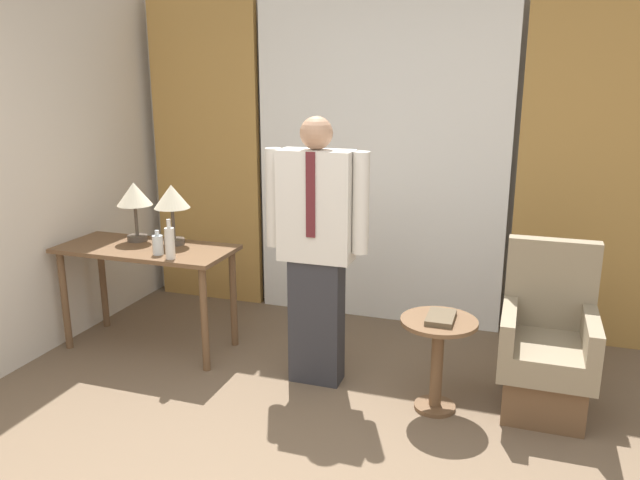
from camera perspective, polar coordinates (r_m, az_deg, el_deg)
The scene contains 13 objects.
wall_back at distance 4.99m, azimuth 5.80°, elevation 8.17°, with size 10.00×0.06×2.70m.
curtain_sheer_center at distance 4.87m, azimuth 5.44°, elevation 7.30°, with size 1.96×0.06×2.58m.
curtain_drape_left at distance 5.41m, azimuth -10.35°, elevation 7.88°, with size 0.95×0.06×2.58m.
curtain_drape_right at distance 4.76m, azimuth 23.34°, elevation 5.99°, with size 0.95×0.06×2.58m.
desk at distance 4.58m, azimuth -15.56°, elevation -1.98°, with size 1.24×0.55×0.76m.
table_lamp_left at distance 4.67m, azimuth -16.61°, elevation 3.74°, with size 0.25×0.25×0.43m.
table_lamp_right at distance 4.50m, azimuth -13.40°, elevation 3.56°, with size 0.25×0.25×0.43m.
bottle_near_edge at distance 4.32m, azimuth -14.61°, elevation -0.40°, with size 0.07×0.07×0.17m.
bottle_by_lamp at distance 4.19m, azimuth -13.57°, elevation -0.22°, with size 0.06×0.06×0.27m.
person at distance 3.84m, azimuth -0.32°, elevation -0.35°, with size 0.66×0.22×1.69m.
armchair at distance 3.94m, azimuth 19.97°, elevation -9.61°, with size 0.53×0.61×0.98m.
side_table at distance 3.74m, azimuth 10.70°, elevation -9.76°, with size 0.44×0.44×0.57m.
book at distance 3.66m, azimuth 10.99°, elevation -6.98°, with size 0.15×0.24×0.03m.
Camera 1 is at (1.09, -1.81, 1.93)m, focal length 35.00 mm.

